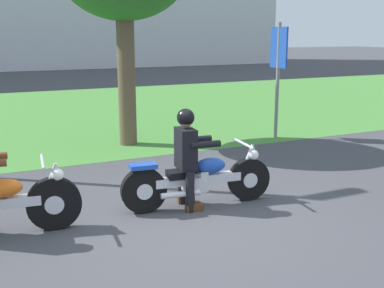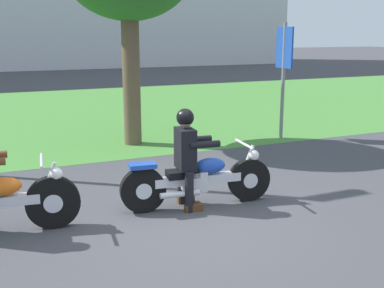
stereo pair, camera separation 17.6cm
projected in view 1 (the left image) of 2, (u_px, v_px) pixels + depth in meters
ground at (186, 222)px, 6.15m from camera, size 120.00×120.00×0.00m
grass_verge at (57, 114)px, 14.36m from camera, size 60.00×12.00×0.01m
motorcycle_lead at (199, 180)px, 6.65m from camera, size 2.17×0.66×0.87m
rider_lead at (187, 151)px, 6.50m from camera, size 0.58×0.50×1.39m
sign_banner at (278, 62)px, 10.72m from camera, size 0.08×0.60×2.60m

